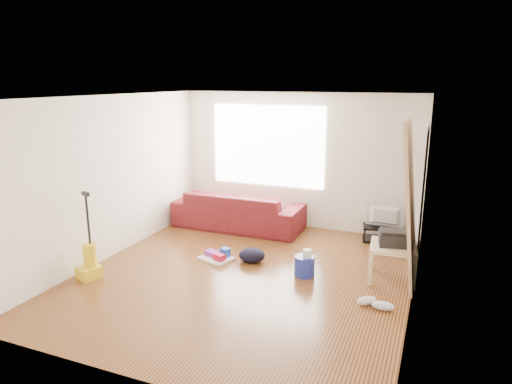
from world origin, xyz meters
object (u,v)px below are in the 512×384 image
at_px(bucket, 304,275).
at_px(backpack, 252,262).
at_px(cleaning_tray, 217,256).
at_px(sofa, 239,227).
at_px(tv_stand, 383,233).
at_px(side_table, 393,250).
at_px(vacuum, 89,262).

bearing_deg(bucket, backpack, 168.74).
relative_size(cleaning_tray, backpack, 1.41).
distance_m(cleaning_tray, backpack, 0.55).
bearing_deg(sofa, tv_stand, -174.11).
height_order(side_table, bucket, side_table).
bearing_deg(cleaning_tray, backpack, 11.77).
bearing_deg(backpack, side_table, -7.03).
relative_size(bucket, backpack, 0.71).
relative_size(side_table, backpack, 1.66).
height_order(cleaning_tray, backpack, cleaning_tray).
xyz_separation_m(sofa, tv_stand, (2.62, 0.27, 0.14)).
distance_m(sofa, cleaning_tray, 1.59).
bearing_deg(side_table, backpack, -175.09).
xyz_separation_m(sofa, cleaning_tray, (0.33, -1.56, 0.05)).
height_order(tv_stand, vacuum, vacuum).
bearing_deg(sofa, cleaning_tray, 102.10).
xyz_separation_m(cleaning_tray, vacuum, (-1.37, -1.26, 0.18)).
bearing_deg(cleaning_tray, side_table, 6.35).
bearing_deg(backpack, cleaning_tray, 179.84).
relative_size(sofa, cleaning_tray, 4.22).
bearing_deg(bucket, tv_stand, 65.50).
xyz_separation_m(cleaning_tray, backpack, (0.54, 0.11, -0.05)).
height_order(backpack, vacuum, vacuum).
bearing_deg(vacuum, bucket, 41.60).
height_order(tv_stand, side_table, side_table).
xyz_separation_m(tv_stand, bucket, (-0.86, -1.89, -0.14)).
relative_size(sofa, bucket, 8.30).
bearing_deg(backpack, vacuum, -156.20).
relative_size(tv_stand, backpack, 1.87).
xyz_separation_m(side_table, cleaning_tray, (-2.58, -0.29, -0.37)).
relative_size(bucket, cleaning_tray, 0.51).
distance_m(side_table, bucket, 1.29).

